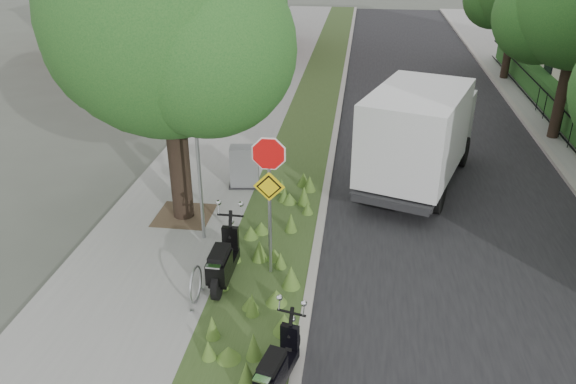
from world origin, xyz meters
name	(u,v)px	position (x,y,z in m)	size (l,w,h in m)	color
ground	(334,298)	(0.00, 0.00, 0.00)	(120.00, 120.00, 0.00)	#4C5147
sidewalk_near	(235,124)	(-4.25, 10.00, 0.06)	(3.50, 60.00, 0.12)	gray
verge	(309,127)	(-1.50, 10.00, 0.06)	(2.00, 60.00, 0.12)	#34491F
kerb_near	(336,129)	(-0.50, 10.00, 0.07)	(0.20, 60.00, 0.13)	#9E9991
road	(434,135)	(3.00, 10.00, 0.01)	(7.00, 60.00, 0.01)	black
kerb_far	(537,138)	(6.50, 10.00, 0.07)	(0.20, 60.00, 0.13)	#9E9991
street_tree_main	(164,27)	(-4.08, 2.86, 4.80)	(6.21, 5.54, 7.66)	black
bare_post	(198,160)	(-3.20, 1.80, 2.12)	(0.08, 0.08, 4.00)	#A5A8AD
bike_hoop	(196,285)	(-2.70, -0.60, 0.50)	(0.06, 0.78, 0.77)	#A5A8AD
sign_assembly	(269,179)	(-1.40, 0.58, 2.33)	(0.94, 0.08, 3.22)	#A5A8AD
fence_far	(562,122)	(7.20, 10.00, 0.67)	(0.04, 24.00, 1.00)	black
scooter_near	(222,266)	(-2.30, 0.01, 0.57)	(0.41, 1.93, 0.92)	black
scooter_far	(276,372)	(-0.78, -2.74, 0.51)	(0.60, 1.67, 0.81)	black
box_truck	(420,131)	(2.01, 5.79, 1.61)	(3.71, 5.85, 2.48)	#262628
utility_cabinet	(245,167)	(-2.80, 4.75, 0.68)	(0.95, 0.69, 1.18)	#262628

